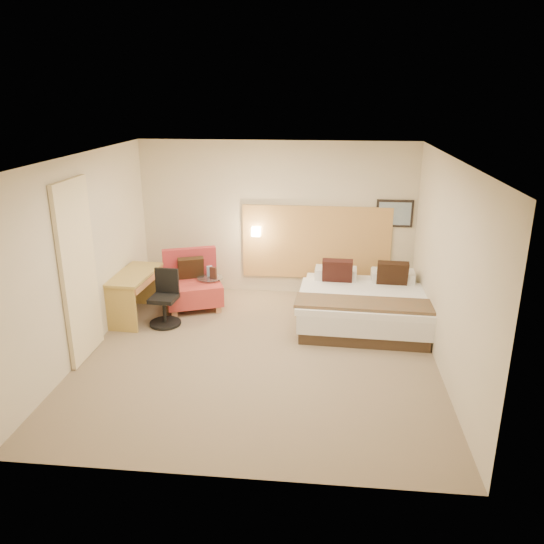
# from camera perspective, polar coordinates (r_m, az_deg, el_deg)

# --- Properties ---
(floor) EXTENTS (4.80, 5.00, 0.02)m
(floor) POSITION_cam_1_polar(r_m,az_deg,el_deg) (7.46, -1.36, -8.91)
(floor) COLOR #816F57
(floor) RESTS_ON ground
(ceiling) EXTENTS (4.80, 5.00, 0.02)m
(ceiling) POSITION_cam_1_polar(r_m,az_deg,el_deg) (6.65, -1.54, 12.32)
(ceiling) COLOR silver
(ceiling) RESTS_ON floor
(wall_back) EXTENTS (4.80, 0.02, 2.70)m
(wall_back) POSITION_cam_1_polar(r_m,az_deg,el_deg) (9.34, 0.52, 5.74)
(wall_back) COLOR beige
(wall_back) RESTS_ON floor
(wall_front) EXTENTS (4.80, 0.02, 2.70)m
(wall_front) POSITION_cam_1_polar(r_m,az_deg,el_deg) (4.64, -5.43, -8.32)
(wall_front) COLOR beige
(wall_front) RESTS_ON floor
(wall_left) EXTENTS (0.02, 5.00, 2.70)m
(wall_left) POSITION_cam_1_polar(r_m,az_deg,el_deg) (7.62, -19.73, 1.59)
(wall_left) COLOR beige
(wall_left) RESTS_ON floor
(wall_right) EXTENTS (0.02, 5.00, 2.70)m
(wall_right) POSITION_cam_1_polar(r_m,az_deg,el_deg) (7.06, 18.36, 0.42)
(wall_right) COLOR beige
(wall_right) RESTS_ON floor
(headboard_panel) EXTENTS (2.60, 0.04, 1.30)m
(headboard_panel) POSITION_cam_1_polar(r_m,az_deg,el_deg) (9.37, 4.77, 3.18)
(headboard_panel) COLOR tan
(headboard_panel) RESTS_ON wall_back
(art_frame) EXTENTS (0.62, 0.03, 0.47)m
(art_frame) POSITION_cam_1_polar(r_m,az_deg,el_deg) (9.32, 13.05, 6.16)
(art_frame) COLOR black
(art_frame) RESTS_ON wall_back
(art_canvas) EXTENTS (0.54, 0.01, 0.39)m
(art_canvas) POSITION_cam_1_polar(r_m,az_deg,el_deg) (9.30, 13.06, 6.13)
(art_canvas) COLOR gray
(art_canvas) RESTS_ON wall_back
(lamp_arm) EXTENTS (0.02, 0.12, 0.02)m
(lamp_arm) POSITION_cam_1_polar(r_m,az_deg,el_deg) (9.34, -1.68, 4.47)
(lamp_arm) COLOR silver
(lamp_arm) RESTS_ON wall_back
(lamp_shade) EXTENTS (0.15, 0.15, 0.15)m
(lamp_shade) POSITION_cam_1_polar(r_m,az_deg,el_deg) (9.29, -1.72, 4.38)
(lamp_shade) COLOR #F6E5C0
(lamp_shade) RESTS_ON wall_back
(curtain) EXTENTS (0.06, 0.90, 2.42)m
(curtain) POSITION_cam_1_polar(r_m,az_deg,el_deg) (7.42, -20.08, 0.05)
(curtain) COLOR beige
(curtain) RESTS_ON wall_left
(bottle_a) EXTENTS (0.07, 0.07, 0.18)m
(bottle_a) POSITION_cam_1_polar(r_m,az_deg,el_deg) (9.04, -6.88, 0.09)
(bottle_a) COLOR #8CACD8
(bottle_a) RESTS_ON side_table
(bottle_b) EXTENTS (0.07, 0.07, 0.18)m
(bottle_b) POSITION_cam_1_polar(r_m,az_deg,el_deg) (9.05, -6.58, 0.13)
(bottle_b) COLOR #8BA4D8
(bottle_b) RESTS_ON side_table
(menu_folder) EXTENTS (0.12, 0.08, 0.20)m
(menu_folder) POSITION_cam_1_polar(r_m,az_deg,el_deg) (8.93, -6.34, -0.08)
(menu_folder) COLOR #3D2019
(menu_folder) RESTS_ON side_table
(bed) EXTENTS (2.05, 2.00, 0.97)m
(bed) POSITION_cam_1_polar(r_m,az_deg,el_deg) (8.44, 9.81, -3.39)
(bed) COLOR #3A2A1D
(bed) RESTS_ON floor
(lounge_chair) EXTENTS (1.13, 1.06, 0.95)m
(lounge_chair) POSITION_cam_1_polar(r_m,az_deg,el_deg) (9.02, -8.55, -1.39)
(lounge_chair) COLOR #B97757
(lounge_chair) RESTS_ON floor
(side_table) EXTENTS (0.56, 0.56, 0.49)m
(side_table) POSITION_cam_1_polar(r_m,az_deg,el_deg) (9.08, -6.64, -1.86)
(side_table) COLOR white
(side_table) RESTS_ON floor
(desk) EXTENTS (0.62, 1.23, 0.75)m
(desk) POSITION_cam_1_polar(r_m,az_deg,el_deg) (8.68, -14.44, -1.12)
(desk) COLOR #AD9144
(desk) RESTS_ON floor
(desk_chair) EXTENTS (0.53, 0.53, 0.86)m
(desk_chair) POSITION_cam_1_polar(r_m,az_deg,el_deg) (8.42, -11.42, -3.24)
(desk_chair) COLOR black
(desk_chair) RESTS_ON floor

